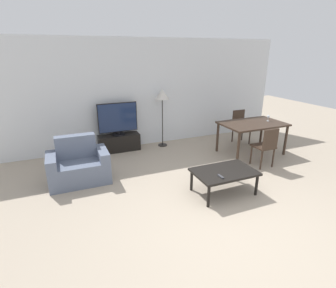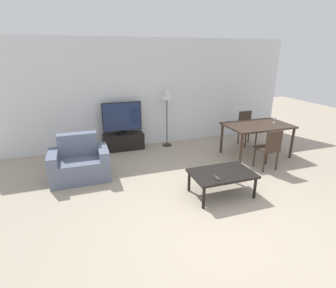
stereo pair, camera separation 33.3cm
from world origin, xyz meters
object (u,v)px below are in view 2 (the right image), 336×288
at_px(armchair, 80,164).
at_px(tv_stand, 124,142).
at_px(wine_glass_left, 275,119).
at_px(dining_chair_near, 269,147).
at_px(dining_table, 257,128).
at_px(dining_chair_far, 247,126).
at_px(remote_primary, 217,178).
at_px(floor_lamp, 167,97).
at_px(tv, 122,118).
at_px(coffee_table, 222,175).

relative_size(armchair, tv_stand, 1.09).
distance_m(armchair, wine_glass_left, 4.50).
bearing_deg(dining_chair_near, dining_table, 71.44).
distance_m(dining_chair_far, remote_primary, 3.17).
bearing_deg(floor_lamp, tv, 176.27).
bearing_deg(coffee_table, dining_table, 38.81).
bearing_deg(dining_chair_near, wine_glass_left, 47.31).
bearing_deg(dining_chair_far, tv_stand, 168.83).
distance_m(dining_table, dining_chair_far, 0.84).
distance_m(dining_chair_near, remote_primary, 1.81).
distance_m(tv, dining_chair_far, 3.27).
relative_size(dining_chair_far, floor_lamp, 0.59).
bearing_deg(coffee_table, tv_stand, 113.83).
relative_size(dining_chair_near, dining_chair_far, 1.00).
bearing_deg(dining_table, dining_chair_far, 71.44).
bearing_deg(remote_primary, wine_glass_left, 33.25).
height_order(tv_stand, wine_glass_left, wine_glass_left).
height_order(armchair, tv, tv).
relative_size(coffee_table, dining_chair_near, 1.22).
distance_m(dining_table, wine_glass_left, 0.49).
xyz_separation_m(armchair, wine_glass_left, (4.46, -0.08, 0.56)).
distance_m(dining_chair_far, floor_lamp, 2.27).
distance_m(dining_chair_far, wine_glass_left, 0.89).
bearing_deg(tv_stand, tv, -90.00).
bearing_deg(dining_chair_near, tv_stand, 140.66).
height_order(dining_table, dining_chair_near, dining_chair_near).
height_order(dining_chair_far, floor_lamp, floor_lamp).
distance_m(armchair, tv, 1.78).
relative_size(coffee_table, dining_chair_far, 1.22).
xyz_separation_m(tv, dining_chair_far, (3.19, -0.63, -0.32)).
bearing_deg(tv, remote_primary, -70.69).
distance_m(coffee_table, dining_chair_near, 1.56).
height_order(dining_chair_near, dining_chair_far, same).
height_order(floor_lamp, remote_primary, floor_lamp).
height_order(dining_chair_far, wine_glass_left, wine_glass_left).
xyz_separation_m(coffee_table, dining_table, (1.70, 1.37, 0.31)).
relative_size(dining_table, dining_chair_near, 1.70).
bearing_deg(armchair, floor_lamp, 29.45).
bearing_deg(armchair, tv_stand, 50.95).
xyz_separation_m(tv_stand, floor_lamp, (1.14, -0.08, 1.09)).
bearing_deg(remote_primary, dining_chair_far, 47.12).
bearing_deg(remote_primary, tv, 109.31).
height_order(tv, dining_chair_near, tv).
relative_size(coffee_table, remote_primary, 7.14).
xyz_separation_m(dining_chair_far, floor_lamp, (-2.05, 0.55, 0.80)).
xyz_separation_m(tv_stand, wine_glass_left, (3.38, -1.41, 0.66)).
distance_m(dining_chair_near, floor_lamp, 2.73).
xyz_separation_m(dining_chair_near, dining_chair_far, (0.52, 1.56, 0.00)).
bearing_deg(dining_chair_far, armchair, -170.70).
height_order(coffee_table, dining_chair_far, dining_chair_far).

